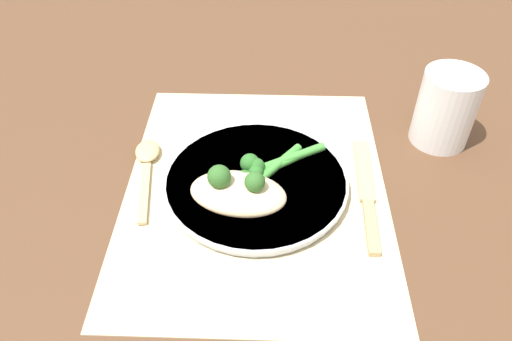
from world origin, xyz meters
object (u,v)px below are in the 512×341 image
object	(u,v)px
broccoli_stalk_front	(257,180)
chicken_fillet	(238,193)
spoon	(147,159)
water_glass	(446,108)
broccoli_stalk_rear	(235,179)
knife	(367,193)
plate	(256,182)
broccoli_stalk_right	(265,164)

from	to	relation	value
broccoli_stalk_front	chicken_fillet	bearing A→B (deg)	88.71
broccoli_stalk_front	spoon	size ratio (longest dim) A/B	0.67
water_glass	broccoli_stalk_rear	bearing A→B (deg)	-66.48
knife	water_glass	distance (m)	0.18
broccoli_stalk_front	spoon	distance (m)	0.17
plate	water_glass	bearing A→B (deg)	113.31
broccoli_stalk_front	knife	world-z (taller)	broccoli_stalk_front
broccoli_stalk_rear	broccoli_stalk_front	world-z (taller)	broccoli_stalk_front
chicken_fillet	broccoli_stalk_front	bearing A→B (deg)	140.81
water_glass	spoon	bearing A→B (deg)	-80.50
chicken_fillet	broccoli_stalk_right	xyz separation A→B (m)	(-0.06, 0.03, -0.01)
chicken_fillet	broccoli_stalk_right	bearing A→B (deg)	152.26
broccoli_stalk_right	water_glass	bearing A→B (deg)	-99.11
chicken_fillet	broccoli_stalk_right	world-z (taller)	chicken_fillet
chicken_fillet	broccoli_stalk_right	size ratio (longest dim) A/B	1.13
broccoli_stalk_rear	spoon	distance (m)	0.14
broccoli_stalk_right	plate	bearing A→B (deg)	118.05
broccoli_stalk_rear	broccoli_stalk_front	xyz separation A→B (m)	(0.00, 0.03, 0.00)
knife	spoon	world-z (taller)	spoon
broccoli_stalk_front	broccoli_stalk_right	distance (m)	0.03
broccoli_stalk_right	water_glass	size ratio (longest dim) A/B	1.05
chicken_fillet	broccoli_stalk_rear	xyz separation A→B (m)	(-0.03, -0.01, -0.00)
knife	water_glass	xyz separation A→B (m)	(-0.13, 0.12, 0.05)
plate	broccoli_stalk_rear	bearing A→B (deg)	-64.46
plate	spoon	xyz separation A→B (m)	(-0.04, -0.15, -0.00)
plate	broccoli_stalk_front	world-z (taller)	broccoli_stalk_front
broccoli_stalk_right	broccoli_stalk_rear	bearing A→B (deg)	99.26
spoon	water_glass	size ratio (longest dim) A/B	1.45
plate	spoon	size ratio (longest dim) A/B	1.51
knife	water_glass	bearing A→B (deg)	48.20
knife	spoon	xyz separation A→B (m)	(-0.05, -0.30, 0.00)
knife	water_glass	world-z (taller)	water_glass
plate	broccoli_stalk_right	size ratio (longest dim) A/B	2.09
chicken_fillet	broccoli_stalk_rear	size ratio (longest dim) A/B	1.11
broccoli_stalk_front	broccoli_stalk_right	world-z (taller)	broccoli_stalk_front
chicken_fillet	plate	bearing A→B (deg)	154.18
broccoli_stalk_rear	water_glass	distance (m)	0.32
chicken_fillet	spoon	bearing A→B (deg)	-123.08
knife	chicken_fillet	bearing A→B (deg)	-166.82
broccoli_stalk_rear	broccoli_stalk_front	bearing A→B (deg)	-130.20
plate	broccoli_stalk_front	size ratio (longest dim) A/B	2.26
spoon	broccoli_stalk_front	bearing A→B (deg)	-28.57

